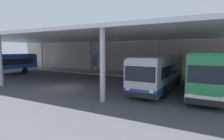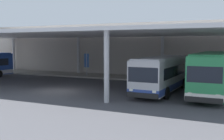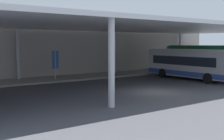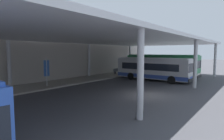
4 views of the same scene
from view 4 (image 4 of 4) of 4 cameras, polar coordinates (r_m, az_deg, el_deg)
ground_plane at (r=18.12m, az=10.81°, el=-7.34°), size 200.00×200.00×0.00m
platform_kerb at (r=25.47m, az=-13.65°, el=-3.53°), size 42.00×4.50×0.18m
station_building_facade at (r=27.78m, az=-18.06°, el=4.33°), size 48.00×1.60×7.18m
canopy_shelter at (r=20.75m, az=-2.84°, el=9.09°), size 40.00×17.00×5.55m
bus_second_bay at (r=27.30m, az=12.10°, el=0.39°), size 2.98×10.61×3.17m
bus_middle_bay at (r=31.26m, az=14.46°, el=1.29°), size 2.82×11.36×3.57m
bench_waiting at (r=33.87m, az=1.56°, el=-0.25°), size 1.80×0.45×0.92m
banner_sign at (r=22.64m, az=-18.94°, el=0.06°), size 0.70×0.12×3.20m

